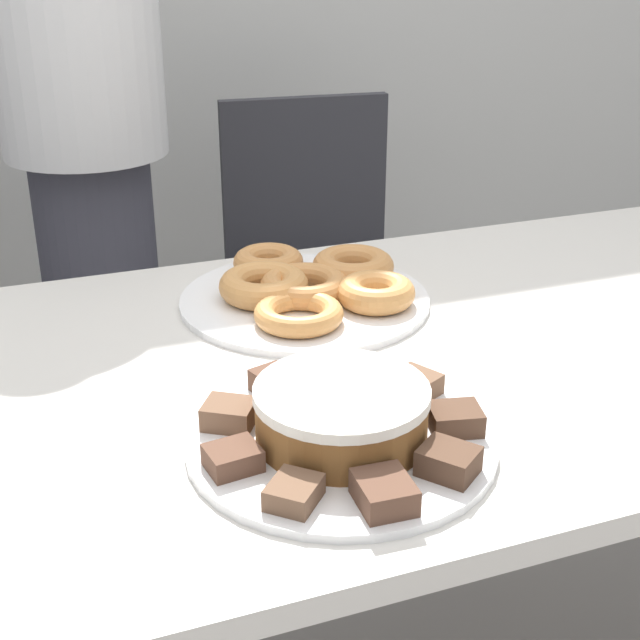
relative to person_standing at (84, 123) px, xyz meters
The scene contains 21 objects.
table 0.82m from the person_standing, 76.75° to the right, with size 2.00×0.80×0.73m.
person_standing is the anchor object (origin of this frame).
office_chair_right 0.71m from the person_standing, 10.10° to the left, with size 0.48×0.48×0.87m.
plate_cake 0.98m from the person_standing, 82.03° to the right, with size 0.33×0.33×0.01m.
plate_donuts 0.65m from the person_standing, 68.79° to the right, with size 0.36×0.36×0.01m.
frosted_cake 0.98m from the person_standing, 82.03° to the right, with size 0.19×0.19×0.06m.
lamington_0 0.91m from the person_standing, 88.04° to the right, with size 0.07×0.07×0.03m.
lamington_1 0.99m from the person_standing, 89.31° to the right, with size 0.06×0.05×0.02m.
lamington_2 1.06m from the person_standing, 87.25° to the right, with size 0.07×0.07×0.02m.
lamington_3 1.10m from the person_standing, 83.24° to the right, with size 0.05×0.06×0.03m.
lamington_4 1.09m from the person_standing, 78.82° to the right, with size 0.07×0.07×0.03m.
lamington_5 1.03m from the person_standing, 75.52° to the right, with size 0.06×0.06×0.03m.
lamington_6 0.95m from the person_standing, 74.87° to the right, with size 0.08×0.07×0.02m.
lamington_7 0.88m from the person_standing, 77.84° to the right, with size 0.06×0.06×0.02m.
lamington_8 0.86m from the person_standing, 83.37° to the right, with size 0.05×0.06×0.03m.
donut_0 0.64m from the person_standing, 68.79° to the right, with size 0.13×0.13×0.03m.
donut_1 0.64m from the person_standing, 59.25° to the right, with size 0.12×0.12×0.04m.
donut_2 0.54m from the person_standing, 66.54° to the right, with size 0.11×0.11×0.04m.
donut_3 0.61m from the person_standing, 73.31° to the right, with size 0.13×0.13×0.04m.
donut_4 0.71m from the person_standing, 74.28° to the right, with size 0.12×0.12×0.03m.
donut_5 0.73m from the person_standing, 64.26° to the right, with size 0.11×0.11×0.04m.
Camera 1 is at (-0.35, -0.94, 1.24)m, focal length 50.00 mm.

